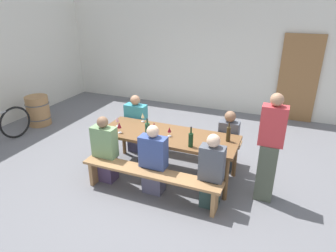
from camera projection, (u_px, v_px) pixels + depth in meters
The scene contains 21 objects.
ground_plane at pixel (168, 173), 5.18m from camera, with size 24.00×24.00×0.00m, color slate.
back_wall at pixel (222, 50), 7.67m from camera, with size 14.00×0.20×3.20m, color silver.
wooden_door at pixel (298, 79), 7.09m from camera, with size 0.90×0.06×2.10m, color olive.
tasting_table at pixel (168, 138), 4.92m from camera, with size 2.31×0.83×0.75m.
bench_near at pixel (150, 176), 4.44m from camera, with size 2.21×0.30×0.45m.
bench_far at pixel (182, 138), 5.65m from camera, with size 2.21×0.30×0.45m.
wine_bottle_0 at pixel (147, 130), 4.76m from camera, with size 0.08×0.08×0.32m.
wine_bottle_1 at pixel (228, 134), 4.61m from camera, with size 0.07×0.07×0.33m.
wine_bottle_2 at pixel (191, 140), 4.44m from camera, with size 0.07×0.07×0.33m.
wine_glass_0 at pixel (169, 130), 4.78m from camera, with size 0.06×0.06×0.16m.
wine_glass_1 at pixel (143, 116), 5.36m from camera, with size 0.06×0.06×0.17m.
wine_glass_2 at pixel (119, 125), 4.90m from camera, with size 0.07×0.07×0.19m.
wine_glass_3 at pixel (117, 120), 5.16m from camera, with size 0.07×0.07×0.17m.
wine_glass_4 at pixel (154, 126), 4.90m from camera, with size 0.07×0.07×0.18m.
seated_guest_near_0 at pixel (105, 151), 4.80m from camera, with size 0.40×0.24×1.14m.
seated_guest_near_1 at pixel (153, 162), 4.50m from camera, with size 0.42×0.24×1.13m.
seated_guest_near_2 at pixel (211, 173), 4.18m from camera, with size 0.35×0.24×1.15m.
seated_guest_far_0 at pixel (136, 125), 5.77m from camera, with size 0.42×0.24×1.16m.
seated_guest_far_1 at pixel (228, 142), 5.14m from camera, with size 0.34×0.24×1.09m.
standing_host at pixel (269, 150), 4.24m from camera, with size 0.35×0.24×1.66m.
wine_barrel at pixel (38, 111), 7.09m from camera, with size 0.56×0.56×0.71m.
Camera 1 is at (1.70, -4.11, 2.80)m, focal length 31.59 mm.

